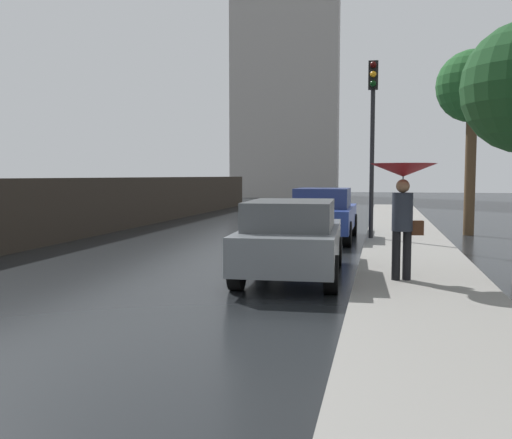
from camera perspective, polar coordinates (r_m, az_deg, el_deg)
name	(u,v)px	position (r m, az deg, el deg)	size (l,w,h in m)	color
sidewalk_strip	(470,413)	(4.78, 20.96, -17.91)	(2.20, 60.00, 0.14)	gray
car_grey_near_kerb	(292,237)	(10.22, 3.68, -1.82)	(1.90, 4.11, 1.42)	slate
car_blue_far_ahead	(324,214)	(16.28, 6.90, 0.58)	(1.77, 4.34, 1.51)	navy
pedestrian_with_umbrella_near	(403,187)	(9.49, 14.74, 3.22)	(1.07, 1.07, 1.92)	black
traffic_light	(373,118)	(15.82, 11.79, 10.12)	(0.26, 0.39, 4.82)	black
street_tree_near	(473,89)	(18.89, 21.19, 12.26)	(2.21, 2.21, 5.72)	#4C3823
distant_tower	(288,12)	(52.37, 3.24, 20.34)	(9.39, 7.48, 32.34)	#9E9993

